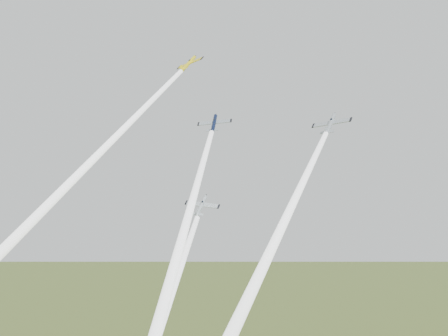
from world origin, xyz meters
TOP-DOWN VIEW (x-y plane):
  - plane_yellow at (-16.54, 3.89)m, footprint 7.84×7.13m
  - smoke_trail_yellow at (-19.34, -25.77)m, footprint 7.43×56.30m
  - plane_navy at (-4.48, -3.00)m, footprint 9.02×8.07m
  - smoke_trail_navy at (6.83, -28.72)m, footprint 23.28×49.34m
  - plane_silver_right at (16.68, 5.59)m, footprint 8.56×6.92m
  - smoke_trail_silver_right at (17.49, -17.78)m, footprint 3.66×43.59m
  - plane_silver_low at (-1.87, -10.57)m, footprint 7.57×7.49m

SIDE VIEW (x-z plane):
  - smoke_trail_navy at x=6.83m, z-range 50.79..100.05m
  - smoke_trail_silver_right at x=17.49m, z-range 58.58..99.12m
  - plane_silver_low at x=-1.87m, z-range 81.89..87.83m
  - smoke_trail_yellow at x=-19.34m, z-range 63.20..115.61m
  - plane_silver_right at x=16.68m, z-range 97.09..103.92m
  - plane_navy at x=-4.48m, z-range 98.42..104.45m
  - plane_yellow at x=-16.54m, z-range 113.54..120.45m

